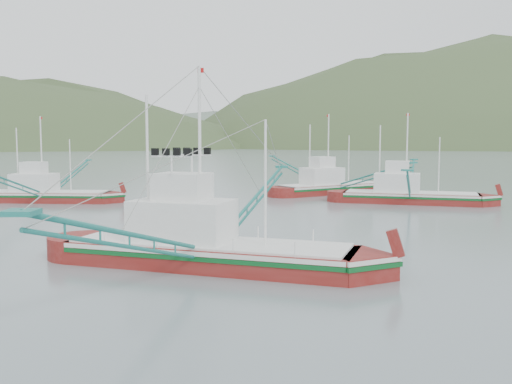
{
  "coord_description": "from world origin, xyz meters",
  "views": [
    {
      "loc": [
        -0.12,
        -31.23,
        6.73
      ],
      "look_at": [
        0.0,
        6.0,
        3.2
      ],
      "focal_mm": 40.0,
      "sensor_mm": 36.0,
      "label": 1
    }
  ],
  "objects_px": {
    "main_boat": "(207,225)",
    "bg_boat_left": "(45,189)",
    "bg_boat_far": "(330,176)",
    "bg_boat_right": "(409,185)"
  },
  "relations": [
    {
      "from": "main_boat",
      "to": "bg_boat_left",
      "type": "xyz_separation_m",
      "value": [
        -19.66,
        30.52,
        -0.88
      ]
    },
    {
      "from": "main_boat",
      "to": "bg_boat_left",
      "type": "distance_m",
      "value": 36.31
    },
    {
      "from": "bg_boat_far",
      "to": "main_boat",
      "type": "bearing_deg",
      "value": -139.03
    },
    {
      "from": "bg_boat_right",
      "to": "bg_boat_left",
      "type": "relative_size",
      "value": 1.01
    },
    {
      "from": "bg_boat_left",
      "to": "bg_boat_far",
      "type": "bearing_deg",
      "value": 20.55
    },
    {
      "from": "bg_boat_right",
      "to": "bg_boat_left",
      "type": "distance_m",
      "value": 38.22
    },
    {
      "from": "bg_boat_right",
      "to": "bg_boat_left",
      "type": "bearing_deg",
      "value": -165.26
    },
    {
      "from": "bg_boat_right",
      "to": "bg_boat_far",
      "type": "bearing_deg",
      "value": 140.06
    },
    {
      "from": "bg_boat_right",
      "to": "main_boat",
      "type": "bearing_deg",
      "value": -105.6
    },
    {
      "from": "main_boat",
      "to": "bg_boat_right",
      "type": "bearing_deg",
      "value": 75.96
    }
  ]
}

